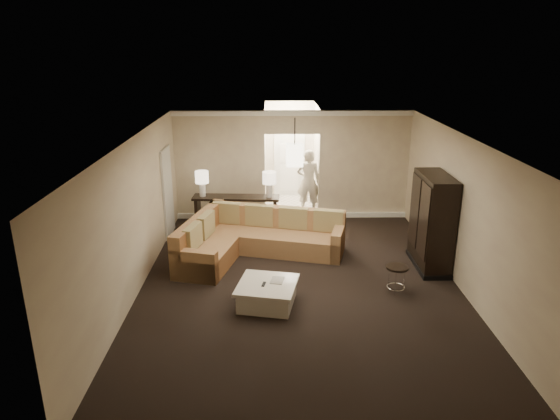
{
  "coord_description": "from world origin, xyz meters",
  "views": [
    {
      "loc": [
        -0.52,
        -8.46,
        4.41
      ],
      "look_at": [
        -0.36,
        1.2,
        1.14
      ],
      "focal_mm": 32.0,
      "sensor_mm": 36.0,
      "label": 1
    }
  ],
  "objects_px": {
    "console_table": "(236,209)",
    "person": "(308,178)",
    "sectional_sofa": "(252,239)",
    "coffee_table": "(267,293)",
    "armoire": "(432,224)",
    "drink_table": "(397,274)"
  },
  "relations": [
    {
      "from": "drink_table",
      "to": "armoire",
      "type": "bearing_deg",
      "value": 49.95
    },
    {
      "from": "sectional_sofa",
      "to": "armoire",
      "type": "relative_size",
      "value": 1.86
    },
    {
      "from": "coffee_table",
      "to": "drink_table",
      "type": "distance_m",
      "value": 2.42
    },
    {
      "from": "armoire",
      "to": "person",
      "type": "relative_size",
      "value": 1.0
    },
    {
      "from": "armoire",
      "to": "sectional_sofa",
      "type": "bearing_deg",
      "value": 170.05
    },
    {
      "from": "sectional_sofa",
      "to": "person",
      "type": "height_order",
      "value": "person"
    },
    {
      "from": "armoire",
      "to": "person",
      "type": "distance_m",
      "value": 4.08
    },
    {
      "from": "person",
      "to": "console_table",
      "type": "bearing_deg",
      "value": 42.26
    },
    {
      "from": "sectional_sofa",
      "to": "console_table",
      "type": "relative_size",
      "value": 1.69
    },
    {
      "from": "sectional_sofa",
      "to": "coffee_table",
      "type": "height_order",
      "value": "sectional_sofa"
    },
    {
      "from": "drink_table",
      "to": "console_table",
      "type": "bearing_deg",
      "value": 132.93
    },
    {
      "from": "sectional_sofa",
      "to": "armoire",
      "type": "bearing_deg",
      "value": 4.38
    },
    {
      "from": "console_table",
      "to": "person",
      "type": "bearing_deg",
      "value": 33.86
    },
    {
      "from": "coffee_table",
      "to": "console_table",
      "type": "distance_m",
      "value": 3.92
    },
    {
      "from": "sectional_sofa",
      "to": "coffee_table",
      "type": "relative_size",
      "value": 3.06
    },
    {
      "from": "sectional_sofa",
      "to": "person",
      "type": "bearing_deg",
      "value": 77.22
    },
    {
      "from": "console_table",
      "to": "drink_table",
      "type": "height_order",
      "value": "console_table"
    },
    {
      "from": "sectional_sofa",
      "to": "person",
      "type": "xyz_separation_m",
      "value": [
        1.41,
        2.76,
        0.6
      ]
    },
    {
      "from": "drink_table",
      "to": "person",
      "type": "xyz_separation_m",
      "value": [
        -1.32,
        4.5,
        0.6
      ]
    },
    {
      "from": "drink_table",
      "to": "sectional_sofa",
      "type": "bearing_deg",
      "value": 147.49
    },
    {
      "from": "coffee_table",
      "to": "armoire",
      "type": "xyz_separation_m",
      "value": [
        3.3,
        1.53,
        0.72
      ]
    },
    {
      "from": "sectional_sofa",
      "to": "drink_table",
      "type": "height_order",
      "value": "sectional_sofa"
    }
  ]
}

